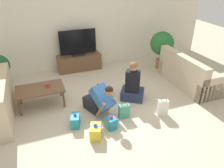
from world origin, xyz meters
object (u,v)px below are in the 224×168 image
object	(u,v)px
person_sitting	(133,86)
gift_bag_b	(124,111)
potted_plant_corner_right	(162,44)
gift_box_a	(96,132)
gift_box_b	(111,123)
coffee_table	(40,90)
gift_bag_a	(163,108)
person_kneeling	(100,100)
tv_console	(79,62)
dog	(104,88)
mug	(48,85)
tv	(78,44)
gift_box_c	(75,120)
sofa_right	(190,74)

from	to	relation	value
person_sitting	gift_bag_b	world-z (taller)	person_sitting
potted_plant_corner_right	gift_box_a	bearing A→B (deg)	-140.19
gift_box_b	person_sitting	bearing A→B (deg)	44.08
coffee_table	gift_bag_a	bearing A→B (deg)	-28.50
person_kneeling	gift_bag_b	world-z (taller)	person_kneeling
person_sitting	coffee_table	bearing A→B (deg)	19.62
tv_console	dog	distance (m)	1.70
gift_bag_a	mug	distance (m)	2.56
coffee_table	gift_bag_b	world-z (taller)	coffee_table
person_sitting	gift_box_b	distance (m)	1.19
coffee_table	potted_plant_corner_right	world-z (taller)	potted_plant_corner_right
tv	gift_box_a	bearing A→B (deg)	-97.74
tv	dog	world-z (taller)	tv
tv	gift_box_c	size ratio (longest dim) A/B	3.24
gift_box_a	gift_bag_b	bearing A→B (deg)	27.10
dog	gift_box_b	world-z (taller)	gift_box_b
sofa_right	dog	size ratio (longest dim) A/B	4.71
sofa_right	tv_console	distance (m)	3.20
tv_console	person_kneeling	xyz separation A→B (m)	(-0.11, -2.36, 0.10)
sofa_right	person_sitting	bearing A→B (deg)	94.11
dog	coffee_table	bearing A→B (deg)	139.49
tv_console	gift_box_b	world-z (taller)	tv_console
gift_box_b	gift_bag_b	world-z (taller)	gift_bag_b
dog	gift_box_b	bearing A→B (deg)	-139.58
tv_console	gift_bag_b	size ratio (longest dim) A/B	3.93
person_sitting	gift_bag_a	distance (m)	0.88
tv	gift_box_a	distance (m)	3.16
coffee_table	gift_box_c	bearing A→B (deg)	-60.37
person_kneeling	person_sitting	distance (m)	0.93
mug	potted_plant_corner_right	bearing A→B (deg)	14.15
sofa_right	gift_bag_a	size ratio (longest dim) A/B	4.63
sofa_right	gift_box_c	xyz separation A→B (m)	(-3.21, -0.62, -0.19)
person_sitting	sofa_right	bearing A→B (deg)	-142.73
gift_bag_a	mug	xyz separation A→B (m)	(-2.19, 1.29, 0.30)
person_kneeling	gift_box_b	bearing A→B (deg)	-106.79
coffee_table	potted_plant_corner_right	bearing A→B (deg)	13.56
tv	mug	world-z (taller)	tv
potted_plant_corner_right	gift_bag_b	bearing A→B (deg)	-136.53
potted_plant_corner_right	person_sitting	xyz separation A→B (m)	(-1.59, -1.36, -0.39)
coffee_table	gift_bag_a	world-z (taller)	coffee_table
sofa_right	potted_plant_corner_right	world-z (taller)	potted_plant_corner_right
gift_box_a	gift_box_b	xyz separation A→B (m)	(0.36, 0.15, -0.01)
dog	person_sitting	bearing A→B (deg)	-72.61
dog	gift_box_b	size ratio (longest dim) A/B	1.29
gift_bag_b	potted_plant_corner_right	bearing A→B (deg)	43.47
gift_bag_b	mug	size ratio (longest dim) A/B	2.73
sofa_right	dog	distance (m)	2.33
gift_bag_b	tv	bearing A→B (deg)	96.79
dog	tv_console	bearing A→B (deg)	59.89
potted_plant_corner_right	gift_box_b	size ratio (longest dim) A/B	3.87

